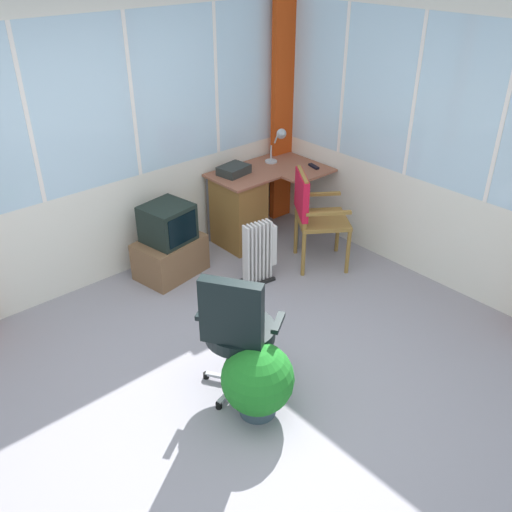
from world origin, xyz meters
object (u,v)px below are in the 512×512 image
at_px(wooden_armchair, 311,208).
at_px(tv_on_stand, 170,244).
at_px(desk, 241,208).
at_px(space_heater, 260,252).
at_px(tv_remote, 314,166).
at_px(desk_lamp, 280,141).
at_px(office_chair, 237,327).
at_px(paper_tray, 234,170).
at_px(potted_plant, 258,380).

relative_size(wooden_armchair, tv_on_stand, 1.33).
bearing_deg(desk, space_heater, -117.33).
bearing_deg(wooden_armchair, tv_remote, 41.64).
xyz_separation_m(tv_remote, space_heater, (-1.10, -0.38, -0.47)).
bearing_deg(desk, desk_lamp, 3.53).
relative_size(desk_lamp, tv_on_stand, 0.49).
bearing_deg(desk, office_chair, -130.76).
height_order(wooden_armchair, tv_on_stand, wooden_armchair).
xyz_separation_m(wooden_armchair, space_heater, (-0.58, 0.08, -0.31)).
height_order(desk, wooden_armchair, wooden_armchair).
distance_m(tv_remote, paper_tray, 0.86).
relative_size(tv_on_stand, potted_plant, 1.32).
bearing_deg(paper_tray, potted_plant, -125.96).
distance_m(desk, tv_on_stand, 0.94).
relative_size(desk_lamp, space_heater, 0.58).
bearing_deg(tv_on_stand, tv_remote, -10.08).
bearing_deg(wooden_armchair, tv_on_stand, 146.85).
relative_size(desk, tv_remote, 7.74).
distance_m(desk, desk_lamp, 0.83).
relative_size(desk, potted_plant, 2.08).
xyz_separation_m(office_chair, tv_on_stand, (0.57, 1.71, -0.28)).
distance_m(desk_lamp, tv_remote, 0.46).
relative_size(tv_remote, paper_tray, 0.50).
relative_size(desk, wooden_armchair, 1.18).
xyz_separation_m(paper_tray, tv_on_stand, (-0.91, -0.12, -0.49)).
relative_size(desk_lamp, potted_plant, 0.65).
bearing_deg(tv_remote, paper_tray, 164.37).
relative_size(paper_tray, space_heater, 0.48).
height_order(space_heater, potted_plant, space_heater).
relative_size(desk, space_heater, 1.86).
bearing_deg(desk, paper_tray, 105.20).
bearing_deg(tv_on_stand, office_chair, -108.35).
height_order(desk_lamp, tv_remote, desk_lamp).
bearing_deg(wooden_armchair, desk, 105.71).
relative_size(desk_lamp, wooden_armchair, 0.37).
height_order(wooden_armchair, potted_plant, wooden_armchair).
xyz_separation_m(desk_lamp, paper_tray, (-0.60, 0.05, -0.19)).
relative_size(desk, office_chair, 1.12).
xyz_separation_m(desk, tv_on_stand, (-0.93, -0.03, -0.09)).
bearing_deg(office_chair, paper_tray, 51.02).
height_order(tv_remote, wooden_armchair, wooden_armchair).
distance_m(wooden_armchair, office_chair, 1.97).
xyz_separation_m(tv_remote, paper_tray, (-0.76, 0.41, 0.03)).
height_order(office_chair, tv_on_stand, office_chair).
distance_m(paper_tray, tv_on_stand, 1.04).
distance_m(tv_on_stand, space_heater, 0.88).
bearing_deg(potted_plant, desk, 52.46).
bearing_deg(office_chair, potted_plant, -94.55).
bearing_deg(tv_on_stand, wooden_armchair, -33.15).
relative_size(office_chair, potted_plant, 1.85).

